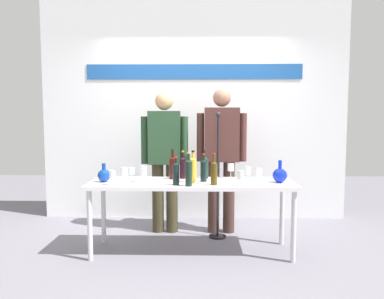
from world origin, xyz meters
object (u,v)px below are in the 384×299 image
wine_glass_left_2 (131,171)px  wine_glass_left_3 (112,175)px  display_table (192,188)px  decanter_blue_left (104,175)px  wine_bottle_3 (189,172)px  wine_glass_right_2 (240,175)px  wine_bottle_7 (204,169)px  wine_bottle_0 (214,172)px  wine_bottle_5 (183,167)px  wine_glass_left_0 (144,171)px  wine_glass_left_1 (143,173)px  presenter_right (222,151)px  decanter_blue_right (280,175)px  wine_glass_left_4 (124,172)px  microphone_stand (218,196)px  wine_glass_right_3 (231,168)px  wine_glass_right_1 (247,171)px  wine_glass_right_0 (259,173)px  wine_bottle_2 (176,173)px  presenter_left (165,153)px  wine_bottle_4 (173,167)px  wine_bottle_1 (193,169)px  wine_bottle_6 (205,167)px

wine_glass_left_2 → wine_glass_left_3: 0.25m
display_table → decanter_blue_left: bearing=-177.6°
wine_bottle_3 → wine_glass_right_2: bearing=2.0°
wine_bottle_7 → wine_glass_left_2: (-0.75, -0.01, -0.02)m
wine_bottle_0 → wine_glass_right_2: 0.26m
wine_bottle_5 → wine_glass_right_2: size_ratio=2.03×
wine_bottle_0 → wine_glass_left_0: (-0.71, 0.13, -0.01)m
wine_glass_left_1 → wine_glass_left_2: wine_glass_left_1 is taller
display_table → presenter_right: bearing=63.3°
decanter_blue_right → wine_glass_left_1: (-1.37, -0.11, 0.03)m
presenter_right → wine_glass_left_4: presenter_right is taller
microphone_stand → wine_glass_right_3: bearing=-64.2°
decanter_blue_left → presenter_right: size_ratio=0.11×
wine_glass_left_0 → microphone_stand: 1.02m
wine_bottle_5 → wine_bottle_7: (0.22, -0.18, -0.00)m
decanter_blue_right → wine_glass_left_0: size_ratio=1.36×
decanter_blue_left → wine_glass_right_1: decanter_blue_left is taller
wine_glass_left_4 → wine_glass_right_0: 1.37m
wine_bottle_0 → wine_glass_left_1: (-0.70, 0.03, -0.02)m
wine_bottle_2 → wine_glass_left_4: bearing=166.4°
presenter_left → wine_glass_right_0: bearing=-34.3°
wine_bottle_4 → wine_bottle_7: bearing=-23.5°
wine_bottle_0 → wine_glass_left_0: size_ratio=1.86×
wine_bottle_3 → wine_glass_left_3: (-0.75, 0.04, -0.04)m
presenter_right → wine_bottle_2: size_ratio=6.21×
wine_glass_left_3 → wine_glass_right_2: wine_glass_right_2 is taller
wine_bottle_0 → wine_glass_left_4: (-0.91, 0.11, -0.02)m
decanter_blue_left → wine_glass_right_1: 1.48m
display_table → wine_glass_right_1: wine_glass_right_1 is taller
wine_bottle_1 → wine_bottle_3: bearing=-101.1°
wine_glass_right_0 → wine_bottle_7: bearing=176.6°
display_table → wine_bottle_5: (-0.10, 0.20, 0.19)m
wine_glass_right_3 → microphone_stand: (-0.13, 0.26, -0.38)m
decanter_blue_left → wine_glass_left_2: decanter_blue_left is taller
wine_bottle_0 → wine_glass_right_1: size_ratio=2.00×
wine_glass_left_1 → microphone_stand: 1.05m
presenter_left → wine_glass_left_1: presenter_left is taller
wine_bottle_0 → wine_bottle_6: 0.40m
wine_glass_right_1 → wine_glass_right_3: wine_glass_right_3 is taller
wine_glass_right_0 → wine_bottle_5: bearing=164.7°
wine_bottle_5 → wine_glass_right_1: 0.70m
presenter_right → wine_glass_right_3: 0.50m
wine_bottle_7 → wine_glass_right_0: size_ratio=2.02×
wine_bottle_0 → wine_bottle_3: (-0.25, -0.07, 0.01)m
wine_bottle_3 → wine_bottle_4: bearing=114.8°
presenter_right → wine_glass_left_1: presenter_right is taller
display_table → wine_bottle_0: wine_bottle_0 is taller
wine_bottle_0 → wine_glass_right_1: bearing=28.6°
wine_glass_right_1 → wine_glass_left_2: bearing=-179.4°
display_table → decanter_blue_left: decanter_blue_left is taller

